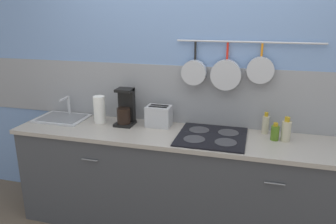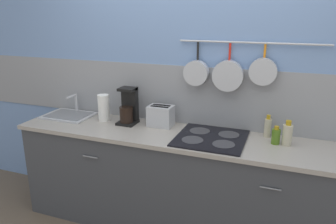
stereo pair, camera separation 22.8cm
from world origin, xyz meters
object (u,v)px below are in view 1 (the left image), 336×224
at_px(toaster, 159,116).
at_px(bottle_olive_oil, 275,133).
at_px(bottle_sesame_oil, 265,124).
at_px(paper_towel_roll, 100,110).
at_px(coffee_maker, 125,110).
at_px(bottle_dish_soap, 286,130).

relative_size(toaster, bottle_olive_oil, 1.62).
height_order(toaster, bottle_sesame_oil, toaster).
xyz_separation_m(paper_towel_roll, toaster, (0.54, 0.05, -0.03)).
relative_size(toaster, bottle_sesame_oil, 1.27).
bearing_deg(toaster, bottle_sesame_oil, 3.68).
distance_m(coffee_maker, bottle_dish_soap, 1.34).
height_order(paper_towel_roll, bottle_sesame_oil, paper_towel_roll).
height_order(coffee_maker, bottle_dish_soap, coffee_maker).
bearing_deg(coffee_maker, bottle_dish_soap, -1.52).
xyz_separation_m(paper_towel_roll, coffee_maker, (0.24, 0.02, 0.01)).
bearing_deg(coffee_maker, bottle_olive_oil, -1.86).
distance_m(bottle_sesame_oil, bottle_dish_soap, 0.20).
height_order(paper_towel_roll, bottle_dish_soap, paper_towel_roll).
bearing_deg(toaster, coffee_maker, -173.59).
distance_m(bottle_sesame_oil, bottle_olive_oil, 0.15).
bearing_deg(coffee_maker, toaster, 6.41).
xyz_separation_m(paper_towel_roll, bottle_sesame_oil, (1.43, 0.11, -0.04)).
bearing_deg(bottle_dish_soap, paper_towel_roll, 179.27).
distance_m(paper_towel_roll, bottle_olive_oil, 1.50).
height_order(bottle_sesame_oil, bottle_olive_oil, bottle_sesame_oil).
xyz_separation_m(coffee_maker, bottle_dish_soap, (1.34, -0.04, -0.05)).
bearing_deg(toaster, bottle_olive_oil, -4.39).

